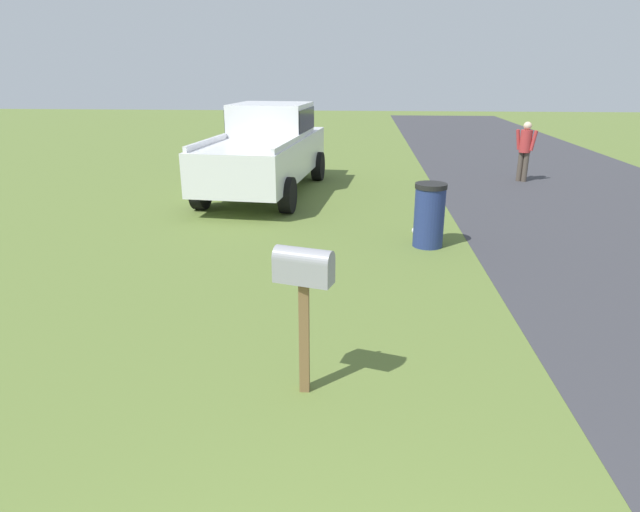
% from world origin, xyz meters
% --- Properties ---
extents(mailbox, '(0.34, 0.56, 1.42)m').
position_xyz_m(mailbox, '(3.53, 0.62, 1.14)').
color(mailbox, brown).
rests_on(mailbox, ground).
extents(pickup_truck, '(5.67, 2.61, 2.09)m').
position_xyz_m(pickup_truck, '(12.24, 2.41, 1.11)').
color(pickup_truck, silver).
rests_on(pickup_truck, ground).
extents(trash_bin, '(0.53, 0.53, 1.09)m').
position_xyz_m(trash_bin, '(8.08, -1.04, 0.55)').
color(trash_bin, navy).
rests_on(trash_bin, ground).
extents(pedestrian, '(0.30, 0.51, 1.58)m').
position_xyz_m(pedestrian, '(14.00, -4.22, 0.91)').
color(pedestrian, '#4C4238').
rests_on(pedestrian, ground).
extents(litter_bag_midfield_b, '(0.14, 0.14, 0.14)m').
position_xyz_m(litter_bag_midfield_b, '(8.76, -0.90, 0.07)').
color(litter_bag_midfield_b, silver).
rests_on(litter_bag_midfield_b, ground).
extents(litter_bag_by_mailbox, '(0.14, 0.14, 0.14)m').
position_xyz_m(litter_bag_by_mailbox, '(6.59, 1.06, 0.07)').
color(litter_bag_by_mailbox, silver).
rests_on(litter_bag_by_mailbox, ground).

